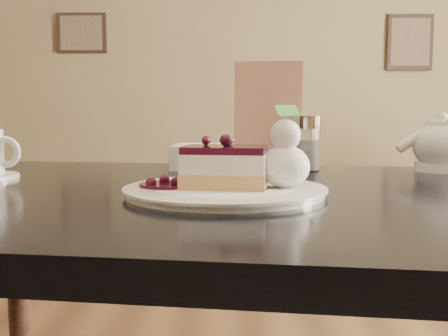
{
  "coord_description": "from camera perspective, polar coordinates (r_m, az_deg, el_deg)",
  "views": [
    {
      "loc": [
        0.07,
        -0.77,
        0.94
      ],
      "look_at": [
        0.05,
        0.02,
        0.86
      ],
      "focal_mm": 45.0,
      "sensor_mm": 36.0,
      "label": 1
    }
  ],
  "objects": [
    {
      "name": "menu_card",
      "position": [
        1.26,
        4.54,
        5.35
      ],
      "size": [
        0.15,
        0.05,
        0.24
      ],
      "primitive_type": "cube",
      "rotation": [
        0.0,
        0.0,
        -0.12
      ],
      "color": "beige",
      "rests_on": "main_table"
    },
    {
      "name": "whipped_cream",
      "position": [
        0.87,
        6.21,
        0.15
      ],
      "size": [
        0.08,
        0.08,
        0.07
      ],
      "color": "white",
      "rests_on": "dessert_plate"
    },
    {
      "name": "main_table",
      "position": [
        0.94,
        0.58,
        -7.39
      ],
      "size": [
        1.39,
        1.01,
        0.81
      ],
      "rotation": [
        0.0,
        0.0,
        -0.12
      ],
      "color": "black",
      "rests_on": "ground"
    },
    {
      "name": "sugar_shaker",
      "position": [
        1.22,
        8.28,
        2.55
      ],
      "size": [
        0.06,
        0.06,
        0.12
      ],
      "color": "white",
      "rests_on": "main_table"
    },
    {
      "name": "dessert_plate",
      "position": [
        0.87,
        0.1,
        -2.4
      ],
      "size": [
        0.31,
        0.31,
        0.01
      ],
      "primitive_type": "cylinder",
      "color": "white",
      "rests_on": "main_table"
    },
    {
      "name": "cheesecake_slice",
      "position": [
        0.86,
        0.1,
        0.08
      ],
      "size": [
        0.14,
        0.11,
        0.06
      ],
      "rotation": [
        0.0,
        0.0,
        -0.12
      ],
      "color": "#EDB87E",
      "rests_on": "dessert_plate"
    },
    {
      "name": "napkin_stack",
      "position": [
        1.25,
        -2.05,
        1.17
      ],
      "size": [
        0.14,
        0.14,
        0.05
      ],
      "primitive_type": "cube",
      "rotation": [
        0.0,
        0.0,
        -0.12
      ],
      "color": "white",
      "rests_on": "main_table"
    },
    {
      "name": "berry_sauce",
      "position": [
        0.88,
        -5.86,
        -1.73
      ],
      "size": [
        0.09,
        0.09,
        0.01
      ],
      "primitive_type": "cylinder",
      "color": "black",
      "rests_on": "dessert_plate"
    }
  ]
}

